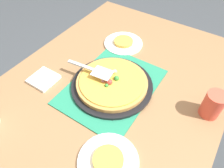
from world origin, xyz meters
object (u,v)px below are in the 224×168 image
Objects in this scene: plate_far_right at (108,161)px; served_slice_right at (108,160)px; plate_near_left at (123,43)px; cup_near at (213,105)px; pizza_server at (93,70)px; pizza at (112,82)px; served_slice_left at (123,42)px; pizza_pan at (112,85)px; napkin_stack at (44,79)px.

plate_far_right is 0.01m from served_slice_right.
plate_far_right is at bearing 26.70° from plate_near_left.
plate_near_left is at bearing -111.45° from cup_near.
pizza_server is at bearing -136.35° from plate_far_right.
plate_far_right is at bearing 31.14° from pizza.
cup_near reaches higher than served_slice_right.
plate_near_left is at bearing -153.30° from plate_far_right.
plate_far_right is at bearing 26.70° from served_slice_left.
served_slice_left is 0.92× the size of cup_near.
cup_near is 0.53m from pizza_server.
pizza_pan is 0.36m from served_slice_right.
napkin_stack is at bearing -56.62° from pizza_server.
cup_near reaches higher than served_slice_left.
cup_near reaches higher than plate_near_left.
pizza_server reaches higher than pizza.
pizza_pan reaches higher than napkin_stack.
pizza_server is (0.32, 0.03, 0.06)m from plate_near_left.
plate_near_left is (-0.31, -0.13, -0.03)m from pizza.
cup_near is at bearing 103.05° from pizza_pan.
pizza is (0.00, -0.00, 0.02)m from pizza_pan.
plate_far_right is 2.00× the size of served_slice_left.
plate_near_left is 0.69m from plate_far_right.
plate_near_left is 0.49m from napkin_stack.
pizza_pan is 3.17× the size of napkin_stack.
pizza_pan is at bearing 22.06° from plate_near_left.
napkin_stack reaches higher than plate_near_left.
pizza reaches higher than plate_far_right.
served_slice_right reaches higher than pizza_pan.
served_slice_right is at bearing 26.70° from plate_near_left.
pizza reaches higher than plate_near_left.
served_slice_left is at bearing -174.74° from pizza_server.
pizza is 0.34m from served_slice_left.
plate_far_right is 0.94× the size of pizza_server.
plate_far_right is (0.31, 0.19, -0.03)m from pizza.
served_slice_left is at bearing 159.26° from napkin_stack.
served_slice_left reaches higher than plate_far_right.
served_slice_left reaches higher than pizza_pan.
cup_near is 1.00× the size of napkin_stack.
pizza is 0.36m from plate_far_right.
pizza_server is (0.32, 0.03, 0.05)m from served_slice_left.
plate_near_left is at bearing -153.30° from served_slice_right.
pizza_pan is 0.02m from pizza.
pizza_server is at bearing 5.26° from plate_near_left.
served_slice_right is (0.00, 0.00, 0.01)m from plate_far_right.
napkin_stack is at bearing -71.41° from cup_near.
napkin_stack is (-0.16, -0.49, 0.00)m from plate_far_right.
cup_near is (-0.10, 0.42, 0.03)m from pizza.
pizza_server is at bearing -83.49° from pizza.
pizza is 1.50× the size of plate_far_right.
pizza_server is 0.25m from napkin_stack.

